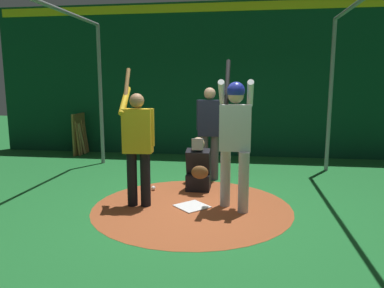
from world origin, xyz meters
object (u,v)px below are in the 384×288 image
Objects in this scene: visitor at (138,142)px; batter at (235,133)px; baseball_0 at (153,188)px; umpire at (209,129)px; catcher at (199,170)px; bat_rack at (83,134)px; home_plate at (192,206)px.

batter is at bearing 88.45° from visitor.
visitor is at bearing -1.36° from baseball_0.
umpire is at bearing -161.93° from batter.
visitor is at bearing -40.43° from catcher.
batter is 2.04× the size of bat_rack.
batter reaches higher than visitor.
catcher is 0.87× the size of bat_rack.
baseball_0 is at bearing -117.24° from batter.
bat_rack is (-3.89, -2.66, -0.48)m from visitor.
batter reaches higher than catcher.
umpire is 1.64× the size of bat_rack.
baseball_0 reaches higher than home_plate.
visitor is 1.93× the size of bat_rack.
catcher reaches higher than baseball_0.
catcher is 1.35m from visitor.
umpire reaches higher than bat_rack.
home_plate is 5.19m from bat_rack.
home_plate is 0.24× the size of umpire.
bat_rack reaches higher than home_plate.
visitor reaches higher than catcher.
home_plate is at bearing 88.83° from visitor.
umpire is at bearing 134.74° from baseball_0.
baseball_0 is (3.10, 2.68, -0.45)m from bat_rack.
batter is at bearing 62.76° from baseball_0.
catcher is 0.97m from umpire.
visitor reaches higher than bat_rack.
catcher is at bearing 99.91° from baseball_0.
home_plate is at bearing 46.44° from baseball_0.
bat_rack is at bearing -149.94° from visitor.
home_plate is 0.46× the size of catcher.
catcher is at bearing -179.01° from home_plate.
batter reaches higher than home_plate.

